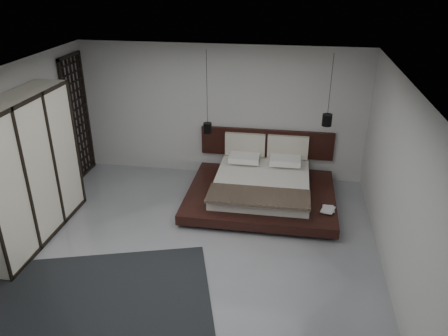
% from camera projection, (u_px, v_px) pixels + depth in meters
% --- Properties ---
extents(floor, '(6.00, 6.00, 0.00)m').
position_uv_depth(floor, '(191.00, 251.00, 7.05)').
color(floor, '#97999F').
rests_on(floor, ground).
extents(ceiling, '(6.00, 6.00, 0.00)m').
position_uv_depth(ceiling, '(184.00, 80.00, 5.86)').
color(ceiling, white).
rests_on(ceiling, wall_back).
extents(wall_back, '(6.00, 0.00, 6.00)m').
position_uv_depth(wall_back, '(221.00, 112.00, 9.14)').
color(wall_back, '#B7B7B4').
rests_on(wall_back, floor).
extents(wall_front, '(6.00, 0.00, 6.00)m').
position_uv_depth(wall_front, '(106.00, 323.00, 3.78)').
color(wall_front, '#B7B7B4').
rests_on(wall_front, floor).
extents(wall_left, '(0.00, 6.00, 6.00)m').
position_uv_depth(wall_left, '(3.00, 160.00, 6.89)').
color(wall_left, '#B7B7B4').
rests_on(wall_left, floor).
extents(wall_right, '(0.00, 6.00, 6.00)m').
position_uv_depth(wall_right, '(399.00, 189.00, 6.02)').
color(wall_right, '#B7B7B4').
rests_on(wall_right, floor).
extents(lattice_screen, '(0.05, 0.90, 2.60)m').
position_uv_depth(lattice_screen, '(78.00, 118.00, 9.12)').
color(lattice_screen, black).
rests_on(lattice_screen, floor).
extents(bed, '(2.79, 2.40, 1.08)m').
position_uv_depth(bed, '(262.00, 186.00, 8.49)').
color(bed, black).
rests_on(bed, floor).
extents(book_lower, '(0.21, 0.27, 0.02)m').
position_uv_depth(book_lower, '(323.00, 209.00, 7.75)').
color(book_lower, '#99724C').
rests_on(book_lower, bed).
extents(book_upper, '(0.29, 0.34, 0.02)m').
position_uv_depth(book_upper, '(322.00, 208.00, 7.72)').
color(book_upper, '#99724C').
rests_on(book_upper, book_lower).
extents(pendant_left, '(0.17, 0.17, 1.63)m').
position_uv_depth(pendant_left, '(208.00, 127.00, 8.63)').
color(pendant_left, black).
rests_on(pendant_left, ceiling).
extents(pendant_right, '(0.18, 0.18, 1.35)m').
position_uv_depth(pendant_right, '(327.00, 120.00, 8.18)').
color(pendant_right, black).
rests_on(pendant_right, ceiling).
extents(wardrobe, '(0.58, 2.45, 2.40)m').
position_uv_depth(wardrobe, '(25.00, 171.00, 6.99)').
color(wardrobe, silver).
rests_on(wardrobe, floor).
extents(rug, '(4.24, 3.54, 0.02)m').
position_uv_depth(rug, '(74.00, 315.00, 5.77)').
color(rug, black).
rests_on(rug, floor).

